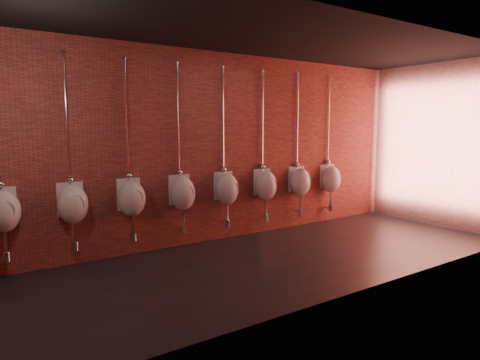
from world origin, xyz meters
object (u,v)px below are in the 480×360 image
at_px(urinal_1, 73,203).
at_px(urinal_5, 266,185).
at_px(urinal_3, 182,193).
at_px(urinal_4, 227,188).
at_px(urinal_2, 132,198).
at_px(urinal_7, 331,178).
at_px(urinal_6, 300,181).
at_px(urinal_0, 3,210).

distance_m(urinal_1, urinal_5, 3.37).
xyz_separation_m(urinal_3, urinal_4, (0.84, 0.00, 0.00)).
bearing_deg(urinal_2, urinal_7, 0.00).
bearing_deg(urinal_2, urinal_5, 0.00).
xyz_separation_m(urinal_3, urinal_5, (1.69, 0.00, 0.00)).
bearing_deg(urinal_4, urinal_3, 180.00).
distance_m(urinal_5, urinal_6, 0.84).
distance_m(urinal_1, urinal_2, 0.84).
bearing_deg(urinal_4, urinal_5, 0.00).
bearing_deg(urinal_1, urinal_7, 0.00).
distance_m(urinal_2, urinal_4, 1.69).
bearing_deg(urinal_4, urinal_2, 180.00).
height_order(urinal_3, urinal_7, same).
relative_size(urinal_6, urinal_7, 1.00).
bearing_deg(urinal_4, urinal_6, 0.00).
height_order(urinal_5, urinal_7, same).
bearing_deg(urinal_0, urinal_1, 0.00).
xyz_separation_m(urinal_4, urinal_7, (2.53, 0.00, 0.00)).
bearing_deg(urinal_7, urinal_3, 180.00).
height_order(urinal_3, urinal_6, same).
xyz_separation_m(urinal_6, urinal_7, (0.84, 0.00, 0.00)).
bearing_deg(urinal_1, urinal_4, 0.00).
relative_size(urinal_1, urinal_3, 1.00).
distance_m(urinal_0, urinal_4, 3.37).
bearing_deg(urinal_1, urinal_6, 0.00).
relative_size(urinal_0, urinal_4, 1.00).
xyz_separation_m(urinal_0, urinal_3, (2.53, 0.00, 0.00)).
relative_size(urinal_4, urinal_7, 1.00).
height_order(urinal_2, urinal_5, same).
xyz_separation_m(urinal_0, urinal_4, (3.37, 0.00, 0.00)).
distance_m(urinal_6, urinal_7, 0.84).
height_order(urinal_1, urinal_6, same).
bearing_deg(urinal_0, urinal_2, 0.00).
bearing_deg(urinal_7, urinal_2, 180.00).
bearing_deg(urinal_5, urinal_2, 180.00).
xyz_separation_m(urinal_3, urinal_7, (3.37, 0.00, 0.00)).
height_order(urinal_2, urinal_3, same).
height_order(urinal_0, urinal_2, same).
xyz_separation_m(urinal_1, urinal_3, (1.69, 0.00, 0.00)).
height_order(urinal_4, urinal_5, same).
xyz_separation_m(urinal_1, urinal_6, (4.22, 0.00, 0.00)).
bearing_deg(urinal_5, urinal_0, 180.00).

